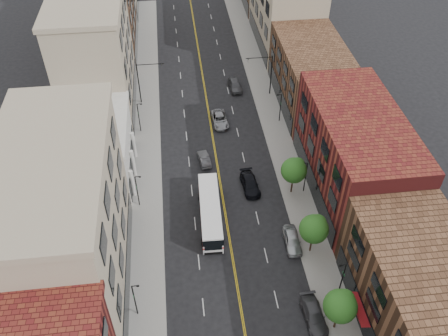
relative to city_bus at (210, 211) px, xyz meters
name	(u,v)px	position (x,y,z in m)	size (l,w,h in m)	color
sidewalk_left	(147,151)	(-7.99, 14.63, -1.61)	(4.00, 110.00, 0.15)	gray
sidewalk_right	(279,141)	(12.01, 14.63, -1.61)	(4.00, 110.00, 0.15)	gray
bldg_l_tanoffice	(68,228)	(-14.99, -7.37, 7.31)	(10.00, 22.00, 18.00)	tan
bldg_l_white	(92,152)	(-14.99, 10.63, 2.31)	(10.00, 14.00, 8.00)	silver
bldg_l_far_a	(96,57)	(-14.99, 27.63, 7.31)	(10.00, 20.00, 18.00)	tan
bldg_l_far_b	(106,12)	(-14.99, 47.63, 5.81)	(10.00, 20.00, 15.00)	#513220
bldg_r_near	(436,330)	(19.01, -20.37, 3.31)	(10.00, 26.00, 10.00)	#513220
bldg_r_mid	(354,154)	(19.01, 3.63, 4.31)	(10.00, 22.00, 12.00)	#5C1818
bldg_r_far_a	(311,76)	(19.01, 24.63, 3.31)	(10.00, 20.00, 10.00)	#513220
bldg_r_far_b	(285,10)	(19.01, 45.63, 5.31)	(10.00, 22.00, 14.00)	tan
tree_r_1	(341,305)	(11.40, -16.30, 2.44)	(3.40, 3.40, 5.59)	black
tree_r_2	(315,228)	(11.40, -6.30, 2.44)	(3.40, 3.40, 5.59)	black
tree_r_3	(295,169)	(11.40, 3.70, 2.44)	(3.40, 3.40, 5.59)	black
lamp_l_1	(135,298)	(-8.94, -12.37, 1.28)	(0.81, 0.55, 5.05)	black
lamp_l_2	(137,189)	(-8.94, 3.63, 1.28)	(0.81, 0.55, 5.05)	black
lamp_l_3	(139,116)	(-8.94, 19.63, 1.28)	(0.81, 0.55, 5.05)	black
lamp_r_1	(342,277)	(12.96, -12.37, 1.28)	(0.81, 0.55, 5.05)	black
lamp_r_2	(305,175)	(12.96, 3.63, 1.28)	(0.81, 0.55, 5.05)	black
lamp_r_3	(280,106)	(12.96, 19.63, 1.28)	(0.81, 0.55, 5.05)	black
signal_mast_left	(143,79)	(-8.25, 27.63, 2.96)	(4.49, 0.18, 7.20)	black
signal_mast_right	(267,71)	(12.28, 27.63, 2.96)	(4.49, 0.18, 7.20)	black
city_bus	(210,211)	(0.00, 0.00, 0.00)	(3.01, 11.37, 2.90)	white
car_parked_mid	(314,315)	(9.41, -15.16, -0.96)	(2.05, 5.04, 1.46)	#414246
car_parked_far	(292,240)	(9.41, -5.08, -0.91)	(1.84, 4.58, 1.56)	#B9BDC2
car_lane_behind	(204,159)	(0.21, 11.21, -1.04)	(1.37, 3.92, 1.29)	#4A4B4F
car_lane_a	(250,184)	(5.92, 5.16, -0.95)	(2.08, 5.11, 1.48)	black
car_lane_b	(220,119)	(3.51, 20.35, -0.96)	(2.41, 5.22, 1.45)	gray
car_lane_c	(235,85)	(7.25, 29.94, -0.87)	(1.94, 4.82, 1.64)	#4A4A4E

